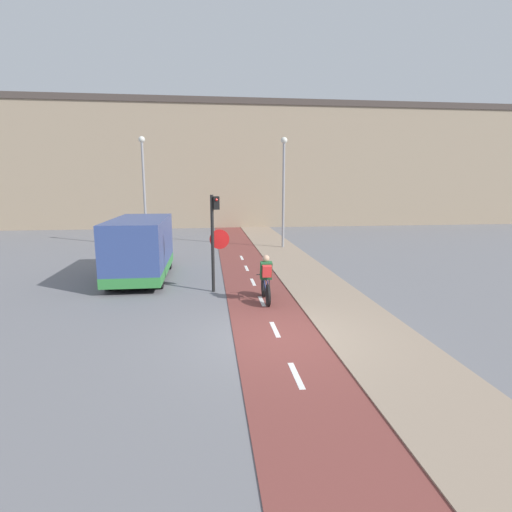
{
  "coord_description": "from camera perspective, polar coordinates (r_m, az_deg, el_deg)",
  "views": [
    {
      "loc": [
        -1.65,
        -9.08,
        3.72
      ],
      "look_at": [
        0.0,
        4.54,
        1.2
      ],
      "focal_mm": 28.0,
      "sensor_mm": 36.0,
      "label": 1
    }
  ],
  "objects": [
    {
      "name": "van",
      "position": [
        16.23,
        -16.16,
        0.93
      ],
      "size": [
        2.03,
        5.09,
        2.36
      ],
      "color": "#334784",
      "rests_on": "ground_plane"
    },
    {
      "name": "sidewalk_strip",
      "position": [
        10.57,
        15.72,
        -10.47
      ],
      "size": [
        2.4,
        60.0,
        0.05
      ],
      "color": "gray",
      "rests_on": "ground_plane"
    },
    {
      "name": "street_lamp_far",
      "position": [
        24.18,
        -15.75,
        10.44
      ],
      "size": [
        0.36,
        0.36,
        6.31
      ],
      "color": "gray",
      "rests_on": "ground_plane"
    },
    {
      "name": "bike_lane",
      "position": [
        9.95,
        3.19,
        -11.49
      ],
      "size": [
        2.17,
        60.0,
        0.02
      ],
      "color": "brown",
      "rests_on": "ground_plane"
    },
    {
      "name": "building_row_background",
      "position": [
        36.09,
        -4.38,
        12.79
      ],
      "size": [
        60.0,
        5.2,
        10.46
      ],
      "color": "gray",
      "rests_on": "ground_plane"
    },
    {
      "name": "traffic_light_pole",
      "position": [
        13.59,
        -5.9,
        3.32
      ],
      "size": [
        0.67,
        0.25,
        3.33
      ],
      "color": "black",
      "rests_on": "ground_plane"
    },
    {
      "name": "cyclist_near",
      "position": [
        12.56,
        1.43,
        -3.43
      ],
      "size": [
        0.46,
        1.71,
        1.51
      ],
      "color": "black",
      "rests_on": "ground_plane"
    },
    {
      "name": "street_lamp_sidewalk",
      "position": [
        22.95,
        3.97,
        10.7
      ],
      "size": [
        0.36,
        0.36,
        6.22
      ],
      "color": "gray",
      "rests_on": "ground_plane"
    },
    {
      "name": "ground_plane",
      "position": [
        9.95,
        3.2,
        -11.56
      ],
      "size": [
        120.0,
        120.0,
        0.0
      ],
      "primitive_type": "plane",
      "color": "slate"
    }
  ]
}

